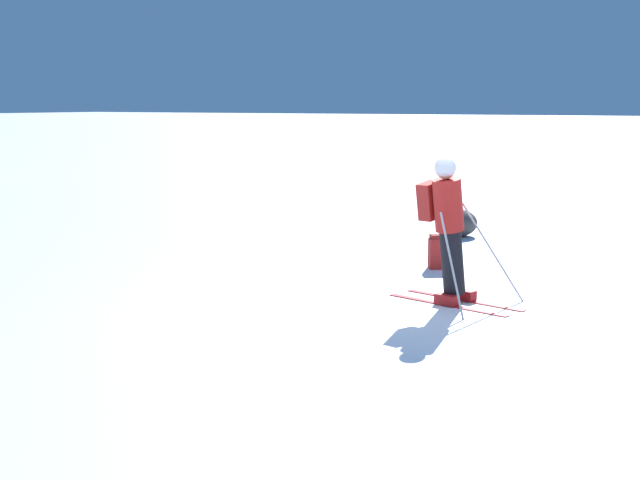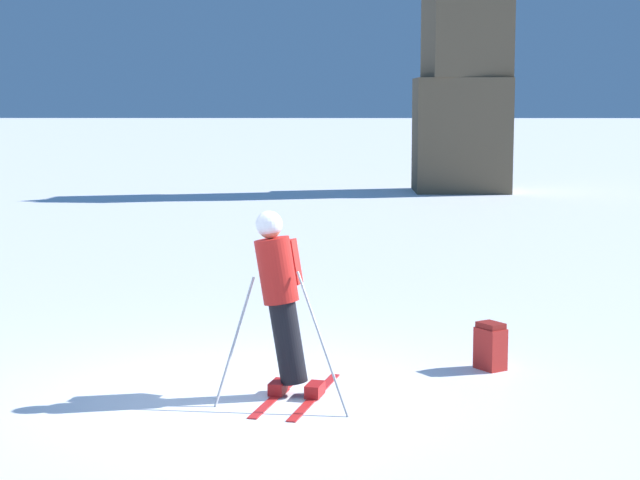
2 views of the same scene
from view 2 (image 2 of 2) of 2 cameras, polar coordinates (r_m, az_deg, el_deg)
The scene contains 4 objects.
ground_plane at distance 10.38m, azimuth -4.20°, elevation -8.27°, with size 300.00×300.00×0.00m, color white.
skier at distance 10.20m, azimuth -2.09°, elevation -2.80°, with size 1.26×1.73×1.80m.
rock_pillar at distance 33.09m, azimuth 7.64°, elevation 9.74°, with size 2.83×2.49×9.87m.
spare_backpack at distance 11.41m, azimuth 9.08°, elevation -5.62°, with size 0.35×0.37×0.50m.
Camera 2 is at (0.86, -9.95, 2.82)m, focal length 60.00 mm.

